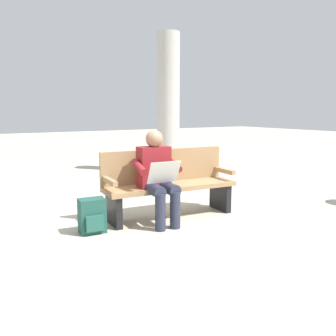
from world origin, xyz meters
The scene contains 5 objects.
ground_plane centered at (0.00, 0.00, 0.00)m, with size 40.00×40.00×0.00m, color #B7AD99.
bench_near centered at (-0.01, -0.07, 0.46)m, with size 1.83×0.63×0.90m.
person_seated centered at (0.29, 0.14, 0.63)m, with size 0.59×0.60×1.18m.
backpack centered at (1.13, 0.06, 0.20)m, with size 0.31×0.27×0.41m.
support_pillar centered at (-1.88, -3.11, 1.56)m, with size 0.51×0.51×3.13m, color #B2AFA8.
Camera 1 is at (2.54, 4.03, 1.43)m, focal length 39.05 mm.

